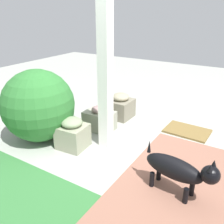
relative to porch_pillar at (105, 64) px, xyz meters
The scene contains 10 objects.
ground_plane 1.19m from the porch_pillar, 164.02° to the right, with size 12.00×12.00×0.00m, color #A3A69D.
brick_path 1.90m from the porch_pillar, 160.19° to the left, with size 1.80×2.40×0.02m, color #90604D.
porch_pillar is the anchor object (origin of this frame).
stone_planter_nearest 1.35m from the porch_pillar, 72.08° to the right, with size 0.39×0.42×0.44m.
stone_planter_near 1.08m from the porch_pillar, 44.97° to the right, with size 0.47×0.34×0.39m.
stone_planter_mid 1.04m from the porch_pillar, 40.09° to the left, with size 0.40×0.38×0.44m.
round_shrub 1.16m from the porch_pillar, 20.27° to the left, with size 1.02×1.02×1.02m, color #2D7130.
terracotta_pot_broad 1.82m from the porch_pillar, 12.57° to the right, with size 0.36×0.36×0.47m.
dog 1.50m from the porch_pillar, 157.80° to the left, with size 0.76×0.29×0.52m.
doormat 1.72m from the porch_pillar, 131.48° to the right, with size 0.65×0.46×0.03m, color brown.
Camera 1 is at (-1.30, 2.62, 1.75)m, focal length 39.24 mm.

